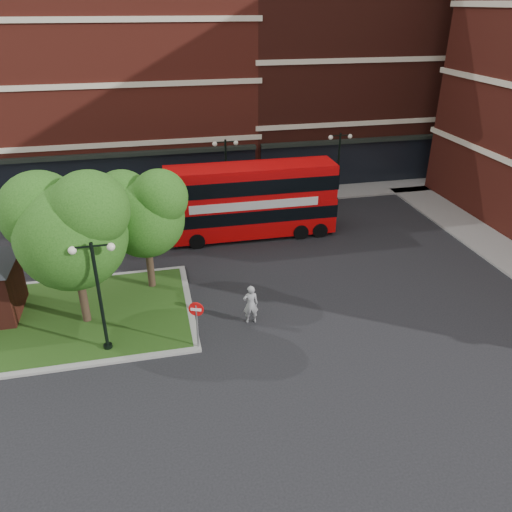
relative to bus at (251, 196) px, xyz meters
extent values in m
plane|color=black|center=(-2.78, -10.21, -2.57)|extent=(120.00, 120.00, 0.00)
cube|color=slate|center=(-2.78, 6.29, -2.51)|extent=(44.00, 3.00, 0.12)
cube|color=maroon|center=(-10.78, 13.79, 4.43)|extent=(26.00, 12.00, 14.00)
cube|color=#471911|center=(11.22, 13.79, 5.43)|extent=(18.00, 12.00, 16.00)
cube|color=gray|center=(-10.78, -7.21, -2.51)|extent=(12.60, 7.60, 0.12)
cube|color=#19380F|center=(-10.78, -7.21, -2.50)|extent=(12.00, 7.00, 0.15)
cylinder|color=#2D2116|center=(-9.28, -7.71, -0.61)|extent=(0.36, 0.36, 3.92)
sphere|color=#1E4B12|center=(-9.28, -7.71, 1.77)|extent=(4.60, 4.60, 4.60)
sphere|color=#1E4B12|center=(-10.43, -7.02, 2.68)|extent=(3.45, 3.45, 3.45)
sphere|color=#1E4B12|center=(-8.36, -8.17, 3.03)|extent=(3.22, 3.22, 3.22)
cylinder|color=#2D2116|center=(-6.28, -5.21, -0.84)|extent=(0.36, 0.36, 3.47)
sphere|color=#1E4B12|center=(-6.28, -5.21, 1.27)|extent=(3.80, 3.80, 3.80)
sphere|color=#1E4B12|center=(-7.23, -4.64, 2.08)|extent=(2.85, 2.85, 2.85)
sphere|color=#1E4B12|center=(-5.52, -5.59, 2.39)|extent=(2.66, 2.66, 2.66)
cylinder|color=black|center=(-8.28, -10.01, -0.07)|extent=(0.14, 0.14, 5.00)
cylinder|color=black|center=(-8.28, -10.01, -2.42)|extent=(0.36, 0.36, 0.30)
cube|color=black|center=(-8.28, -10.01, 2.28)|extent=(1.40, 0.06, 0.06)
sphere|color=#F2EACC|center=(-8.98, -10.01, 2.18)|extent=(0.32, 0.32, 0.32)
sphere|color=#F2EACC|center=(-7.58, -10.01, 2.18)|extent=(0.32, 0.32, 0.32)
cylinder|color=black|center=(-0.78, 4.29, -0.07)|extent=(0.14, 0.14, 5.00)
cylinder|color=black|center=(-0.78, 4.29, -2.42)|extent=(0.36, 0.36, 0.30)
cube|color=black|center=(-0.78, 4.29, 2.28)|extent=(1.40, 0.06, 0.06)
sphere|color=#F2EACC|center=(-1.48, 4.29, 2.18)|extent=(0.32, 0.32, 0.32)
sphere|color=#F2EACC|center=(-0.08, 4.29, 2.18)|extent=(0.32, 0.32, 0.32)
cylinder|color=black|center=(7.22, 4.29, -0.07)|extent=(0.14, 0.14, 5.00)
cylinder|color=black|center=(7.22, 4.29, -2.42)|extent=(0.36, 0.36, 0.30)
cube|color=black|center=(7.22, 4.29, 2.28)|extent=(1.40, 0.06, 0.06)
sphere|color=#F2EACC|center=(6.52, 4.29, 2.18)|extent=(0.32, 0.32, 0.32)
sphere|color=#F2EACC|center=(7.92, 4.29, 2.18)|extent=(0.32, 0.32, 0.32)
cube|color=red|center=(0.00, 0.00, -1.17)|extent=(10.28, 2.43, 1.96)
cube|color=red|center=(0.00, 0.00, 0.79)|extent=(10.18, 2.41, 1.96)
cube|color=black|center=(0.00, 0.00, 0.89)|extent=(10.28, 2.43, 0.89)
cube|color=silver|center=(-0.01, -1.19, -0.15)|extent=(7.70, 0.11, 0.51)
imported|color=gray|center=(-2.02, -9.28, -1.62)|extent=(0.71, 0.48, 1.89)
imported|color=#A2A4A9|center=(-3.75, 4.29, -1.90)|extent=(4.05, 1.83, 1.35)
imported|color=silver|center=(3.85, 4.29, -1.79)|extent=(4.87, 2.13, 1.56)
cylinder|color=slate|center=(-4.58, -10.71, -1.49)|extent=(0.08, 0.08, 2.16)
cylinder|color=red|center=(-4.58, -10.71, -0.61)|extent=(0.60, 0.27, 0.63)
cube|color=white|center=(-4.58, -10.71, -0.61)|extent=(0.43, 0.19, 0.12)
camera|label=1|loc=(-5.93, -27.76, 10.46)|focal=35.00mm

